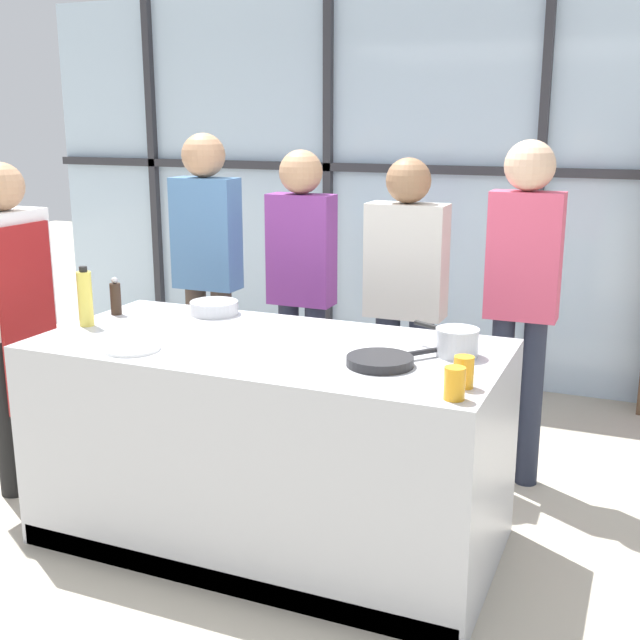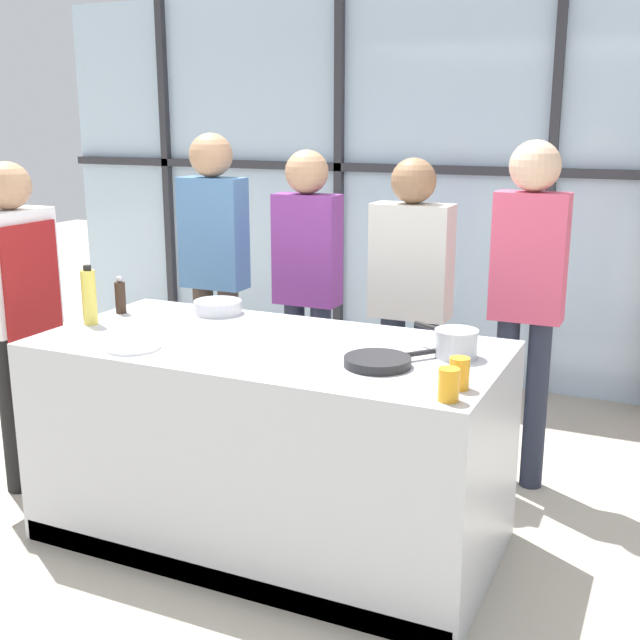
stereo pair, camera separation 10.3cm
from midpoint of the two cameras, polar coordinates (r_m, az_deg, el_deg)
The scene contains 16 objects.
ground_plane at distance 3.88m, azimuth -2.70°, elevation -15.06°, with size 18.00×18.00×0.00m, color #BCB29E.
back_window_wall at distance 5.84m, azimuth 9.07°, elevation 9.21°, with size 6.40×0.10×2.80m.
demo_island at distance 3.67m, azimuth -2.78°, elevation -8.68°, with size 2.05×0.99×0.94m.
chef at distance 4.32m, azimuth -19.96°, elevation 0.89°, with size 0.24×0.43×1.69m.
spectator_far_left at distance 4.82m, azimuth -6.92°, elevation 4.20°, with size 0.39×0.25×1.81m.
spectator_center_left at distance 4.54m, azimuth -0.26°, elevation 3.08°, with size 0.37×0.24×1.73m.
spectator_center_right at distance 4.33m, azimuth 7.13°, elevation 1.79°, with size 0.42×0.24×1.70m.
spectator_far_right at distance 4.17m, azimuth 15.23°, elevation 2.35°, with size 0.36×0.25×1.79m.
frying_pan at distance 3.19m, azimuth 5.16°, elevation -2.92°, with size 0.36×0.41×0.04m.
saucepan at distance 3.34m, azimuth 10.51°, elevation -1.57°, with size 0.31×0.21×0.12m.
white_plate at distance 3.50m, azimuth -12.38°, elevation -1.89°, with size 0.24×0.24×0.01m, color white.
mixing_bowl at distance 4.05m, azimuth -6.56°, elevation 0.97°, with size 0.24×0.24×0.07m.
oil_bottle at distance 3.93m, azimuth -15.37°, elevation 1.62°, with size 0.07×0.07×0.28m.
pepper_grinder at distance 4.13m, azimuth -13.32°, elevation 1.65°, with size 0.05×0.05×0.19m.
juice_glass_near at distance 2.83m, azimuth 10.17°, elevation -4.55°, with size 0.07×0.07×0.12m, color orange.
juice_glass_far at distance 2.96m, azimuth 10.87°, elevation -3.75°, with size 0.07×0.07×0.12m, color orange.
Camera 2 is at (1.62, -2.98, 1.89)m, focal length 45.00 mm.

